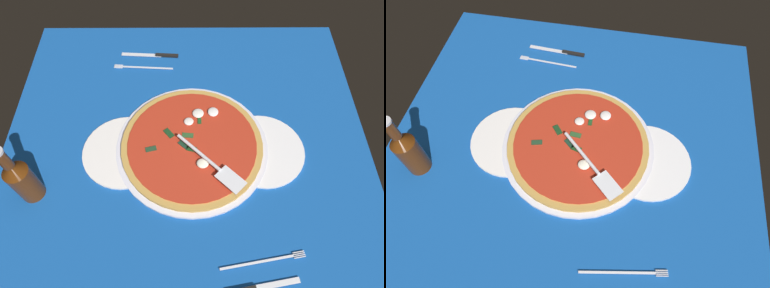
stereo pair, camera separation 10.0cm
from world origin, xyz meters
The scene contains 10 objects.
ground_plane centered at (0.00, 0.00, -0.40)cm, with size 110.02×110.02×0.80cm, color #134A9C.
checker_pattern centered at (0.00, 0.00, 0.05)cm, with size 110.02×110.02×0.10cm.
pizza_pan centered at (-1.76, -0.62, 0.66)cm, with size 45.27×45.27×1.13cm, color silver.
dinner_plate_left centered at (-22.60, 0.70, 0.60)cm, with size 25.17×25.17×1.00cm, color white.
dinner_plate_right centered at (18.31, 0.91, 0.60)cm, with size 24.85×24.85×1.00cm, color white.
pizza centered at (-1.80, -0.72, 1.94)cm, with size 42.04×42.04×2.61cm.
pizza_server centered at (-7.10, 6.92, 4.19)cm, with size 19.33×19.14×1.00cm.
place_setting_near centered at (13.26, -36.61, 0.46)cm, with size 22.56×14.86×1.40cm.
place_setting_far centered at (-18.01, 36.13, 0.46)cm, with size 21.68×15.42×1.40cm.
beer_bottle centered at (42.11, 13.92, 8.73)cm, with size 6.48×6.48×22.32cm.
Camera 1 is at (-1.51, 52.96, 87.07)cm, focal length 31.72 mm.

